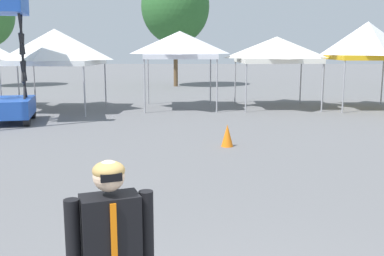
{
  "coord_description": "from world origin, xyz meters",
  "views": [
    {
      "loc": [
        -0.48,
        -2.89,
        2.57
      ],
      "look_at": [
        -0.55,
        4.21,
        1.3
      ],
      "focal_mm": 42.14,
      "sensor_mm": 36.0,
      "label": 1
    }
  ],
  "objects_px": {
    "tree_behind_tents_center": "(175,7)",
    "canopy_tent_right_of_center": "(180,45)",
    "canopy_tent_behind_right": "(277,50)",
    "canopy_tent_behind_left": "(367,41)",
    "canopy_tent_far_right": "(55,47)",
    "traffic_cone_lot_center": "(227,135)",
    "scissor_lift": "(10,85)"
  },
  "relations": [
    {
      "from": "tree_behind_tents_center",
      "to": "canopy_tent_right_of_center",
      "type": "bearing_deg",
      "value": -86.39
    },
    {
      "from": "canopy_tent_behind_right",
      "to": "canopy_tent_behind_left",
      "type": "height_order",
      "value": "canopy_tent_behind_left"
    },
    {
      "from": "canopy_tent_behind_right",
      "to": "canopy_tent_far_right",
      "type": "bearing_deg",
      "value": -172.76
    },
    {
      "from": "canopy_tent_behind_left",
      "to": "tree_behind_tents_center",
      "type": "height_order",
      "value": "tree_behind_tents_center"
    },
    {
      "from": "canopy_tent_right_of_center",
      "to": "canopy_tent_behind_right",
      "type": "distance_m",
      "value": 4.17
    },
    {
      "from": "tree_behind_tents_center",
      "to": "traffic_cone_lot_center",
      "type": "xyz_separation_m",
      "value": [
        2.22,
        -18.75,
        -4.92
      ]
    },
    {
      "from": "canopy_tent_behind_left",
      "to": "scissor_lift",
      "type": "height_order",
      "value": "scissor_lift"
    },
    {
      "from": "scissor_lift",
      "to": "traffic_cone_lot_center",
      "type": "height_order",
      "value": "scissor_lift"
    },
    {
      "from": "scissor_lift",
      "to": "traffic_cone_lot_center",
      "type": "relative_size",
      "value": 7.39
    },
    {
      "from": "canopy_tent_far_right",
      "to": "canopy_tent_right_of_center",
      "type": "bearing_deg",
      "value": 9.17
    },
    {
      "from": "scissor_lift",
      "to": "traffic_cone_lot_center",
      "type": "bearing_deg",
      "value": -27.38
    },
    {
      "from": "canopy_tent_right_of_center",
      "to": "canopy_tent_behind_left",
      "type": "xyz_separation_m",
      "value": [
        7.84,
        -0.07,
        0.17
      ]
    },
    {
      "from": "canopy_tent_behind_right",
      "to": "tree_behind_tents_center",
      "type": "bearing_deg",
      "value": 114.32
    },
    {
      "from": "canopy_tent_behind_left",
      "to": "canopy_tent_behind_right",
      "type": "bearing_deg",
      "value": 173.46
    },
    {
      "from": "canopy_tent_far_right",
      "to": "canopy_tent_right_of_center",
      "type": "height_order",
      "value": "canopy_tent_far_right"
    },
    {
      "from": "scissor_lift",
      "to": "traffic_cone_lot_center",
      "type": "xyz_separation_m",
      "value": [
        7.22,
        -3.74,
        -1.0
      ]
    },
    {
      "from": "scissor_lift",
      "to": "tree_behind_tents_center",
      "type": "height_order",
      "value": "tree_behind_tents_center"
    },
    {
      "from": "canopy_tent_behind_left",
      "to": "traffic_cone_lot_center",
      "type": "distance_m",
      "value": 10.21
    },
    {
      "from": "canopy_tent_behind_right",
      "to": "tree_behind_tents_center",
      "type": "relative_size",
      "value": 0.45
    },
    {
      "from": "canopy_tent_far_right",
      "to": "canopy_tent_right_of_center",
      "type": "distance_m",
      "value": 5.1
    },
    {
      "from": "canopy_tent_far_right",
      "to": "scissor_lift",
      "type": "distance_m",
      "value": 3.45
    },
    {
      "from": "canopy_tent_right_of_center",
      "to": "scissor_lift",
      "type": "relative_size",
      "value": 0.75
    },
    {
      "from": "canopy_tent_right_of_center",
      "to": "canopy_tent_far_right",
      "type": "bearing_deg",
      "value": -170.83
    },
    {
      "from": "canopy_tent_far_right",
      "to": "tree_behind_tents_center",
      "type": "bearing_deg",
      "value": 69.96
    },
    {
      "from": "canopy_tent_behind_left",
      "to": "traffic_cone_lot_center",
      "type": "xyz_separation_m",
      "value": [
        -6.32,
        -7.6,
        -2.56
      ]
    },
    {
      "from": "traffic_cone_lot_center",
      "to": "canopy_tent_behind_right",
      "type": "bearing_deg",
      "value": 71.86
    },
    {
      "from": "canopy_tent_behind_right",
      "to": "scissor_lift",
      "type": "xyz_separation_m",
      "value": [
        -9.85,
        -4.29,
        -1.19
      ]
    },
    {
      "from": "canopy_tent_right_of_center",
      "to": "canopy_tent_behind_left",
      "type": "bearing_deg",
      "value": -0.51
    },
    {
      "from": "canopy_tent_behind_right",
      "to": "traffic_cone_lot_center",
      "type": "xyz_separation_m",
      "value": [
        -2.63,
        -8.03,
        -2.19
      ]
    },
    {
      "from": "canopy_tent_behind_right",
      "to": "canopy_tent_behind_left",
      "type": "relative_size",
      "value": 0.94
    },
    {
      "from": "canopy_tent_far_right",
      "to": "canopy_tent_behind_right",
      "type": "xyz_separation_m",
      "value": [
        9.18,
        1.17,
        -0.12
      ]
    },
    {
      "from": "canopy_tent_behind_right",
      "to": "canopy_tent_behind_left",
      "type": "xyz_separation_m",
      "value": [
        3.69,
        -0.42,
        0.37
      ]
    }
  ]
}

